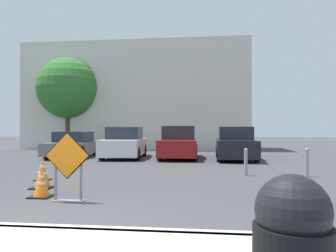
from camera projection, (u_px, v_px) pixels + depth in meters
ground_plane at (155, 162)px, 14.39m from camera, size 96.00×96.00×0.00m
curb_lip at (43, 231)px, 4.46m from camera, size 23.68×0.20×0.14m
road_closed_sign at (68, 163)px, 6.57m from camera, size 0.94×0.20×1.40m
traffic_cone_nearest at (42, 184)px, 7.03m from camera, size 0.46×0.46×0.59m
traffic_cone_second at (42, 174)px, 8.09m from camera, size 0.50×0.50×0.73m
traffic_cone_third at (43, 168)px, 9.32m from camera, size 0.39×0.39×0.71m
parked_car_nearest at (73, 145)px, 17.14m from camera, size 2.09×4.32×1.33m
parked_car_second at (125, 144)px, 16.71m from camera, size 2.12×4.23×1.57m
parked_car_third at (179, 144)px, 16.53m from camera, size 1.95×4.47×1.62m
parked_car_fourth at (235, 145)px, 15.87m from camera, size 1.88×4.30×1.58m
bollard_nearest at (246, 161)px, 10.30m from camera, size 0.12×0.12×0.86m
bollard_second at (307, 161)px, 10.09m from camera, size 0.12×0.12×0.88m
building_facade_backdrop at (138, 98)px, 25.18m from camera, size 16.40×5.00×7.75m
street_tree_behind_lot at (68, 88)px, 23.24m from camera, size 4.31×4.31×6.56m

